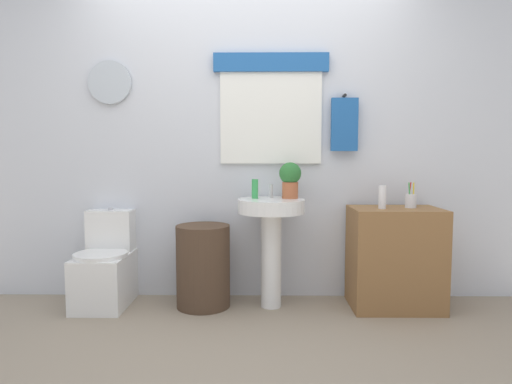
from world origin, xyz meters
name	(u,v)px	position (x,y,z in m)	size (l,w,h in m)	color
ground_plane	(239,360)	(0.00, 0.00, 0.00)	(8.00, 8.00, 0.00)	gray
back_wall	(247,131)	(0.00, 1.15, 1.30)	(4.40, 0.18, 2.60)	silver
toilet	(106,268)	(-1.05, 0.88, 0.27)	(0.38, 0.51, 0.72)	white
laundry_hamper	(203,266)	(-0.31, 0.85, 0.30)	(0.39, 0.39, 0.60)	#4C3828
pedestal_sink	(271,228)	(0.19, 0.85, 0.59)	(0.49, 0.49, 0.80)	white
faucet	(271,191)	(0.19, 0.97, 0.85)	(0.03, 0.03, 0.10)	silver
wooden_cabinet	(395,258)	(1.10, 0.85, 0.37)	(0.64, 0.44, 0.73)	olive
soap_bottle	(255,189)	(0.07, 0.90, 0.87)	(0.05, 0.05, 0.14)	green
potted_plant	(290,178)	(0.33, 0.91, 0.95)	(0.16, 0.16, 0.27)	#AD5B38
lotion_bottle	(382,197)	(0.98, 0.81, 0.82)	(0.05, 0.05, 0.17)	white
toothbrush_cup	(411,200)	(1.21, 0.87, 0.79)	(0.08, 0.08, 0.19)	silver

